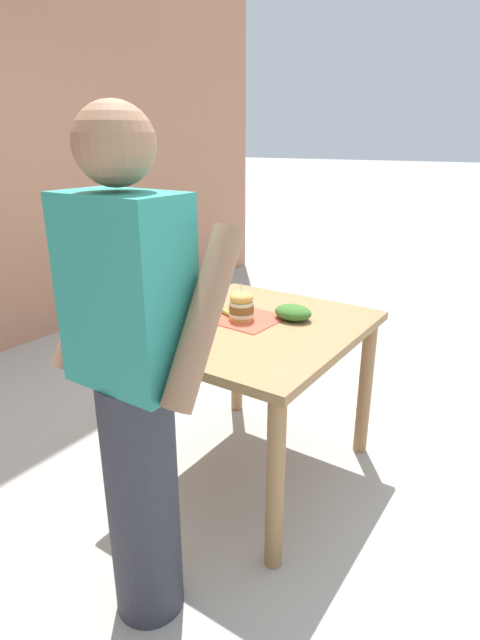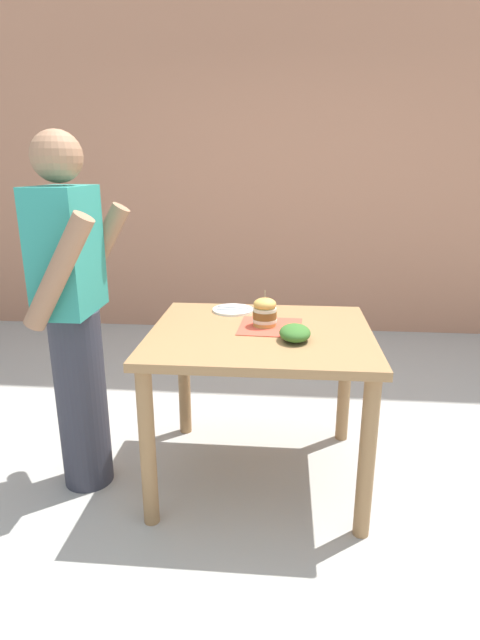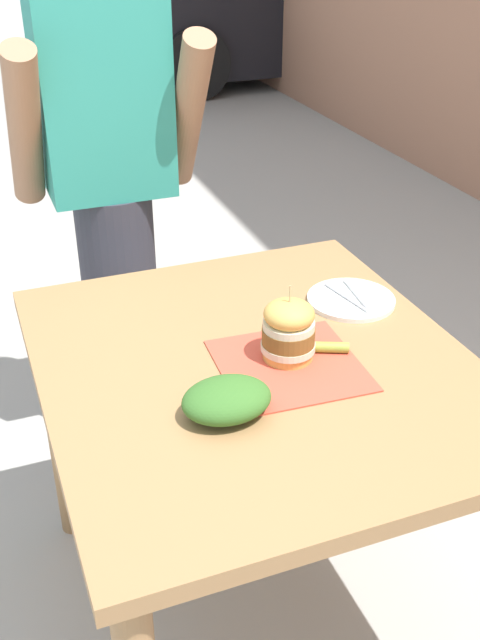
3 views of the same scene
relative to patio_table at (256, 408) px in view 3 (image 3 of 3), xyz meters
name	(u,v)px [view 3 (image 3 of 3)]	position (x,y,z in m)	size (l,w,h in m)	color
ground_plane	(253,604)	(0.00, 0.00, -0.66)	(80.00, 80.00, 0.00)	#ADAAA3
patio_table	(256,408)	(0.00, 0.00, 0.00)	(0.93, 1.05, 0.79)	#9E7247
serving_paper	(289,365)	(0.06, -0.04, 0.13)	(0.30, 0.30, 0.00)	#D64C38
sandwich	(289,330)	(0.07, -0.01, 0.20)	(0.12, 0.12, 0.18)	gold
pickle_spear	(329,347)	(0.16, -0.03, 0.14)	(0.02, 0.02, 0.09)	#8EA83D
side_plate_with_forks	(351,299)	(0.32, 0.17, 0.13)	(0.22, 0.22, 0.02)	white
side_salad	(227,400)	(-0.13, -0.16, 0.16)	(0.18, 0.14, 0.07)	#386B28
diner_across_table	(112,197)	(-0.12, 0.86, 0.22)	(0.55, 0.35, 1.69)	#33333D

